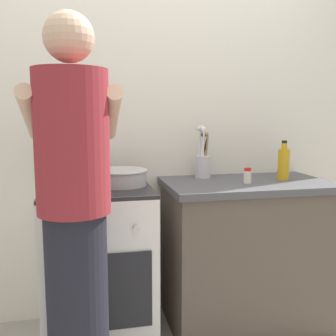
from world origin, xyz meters
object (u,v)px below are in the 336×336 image
utensil_crock (203,161)px  oil_bottle (284,163)px  stove_range (99,265)px  pot (70,178)px  mixing_bowl (121,177)px  spice_bottle (248,176)px  person (75,222)px

utensil_crock → oil_bottle: bearing=-22.2°
stove_range → oil_bottle: (1.14, 0.00, 0.55)m
pot → oil_bottle: oil_bottle is taller
pot → oil_bottle: (1.28, 0.04, 0.04)m
stove_range → pot: size_ratio=3.62×
mixing_bowl → pot: bearing=-167.9°
mixing_bowl → spice_bottle: bearing=-6.9°
utensil_crock → oil_bottle: 0.50m
oil_bottle → utensil_crock: bearing=157.8°
spice_bottle → oil_bottle: size_ratio=0.37×
person → pot: bearing=93.4°
mixing_bowl → person: 0.63m
mixing_bowl → person: person is taller
pot → spice_bottle: pot is taller
utensil_crock → spice_bottle: bearing=-52.5°
stove_range → utensil_crock: 0.90m
utensil_crock → person: person is taller
oil_bottle → person: person is taller
stove_range → spice_bottle: spice_bottle is taller
oil_bottle → person: size_ratio=0.14×
spice_bottle → pot: bearing=178.4°
stove_range → utensil_crock: (0.68, 0.19, 0.56)m
mixing_bowl → oil_bottle: 1.00m
stove_range → mixing_bowl: size_ratio=3.00×
stove_range → mixing_bowl: (0.14, 0.03, 0.50)m
mixing_bowl → utensil_crock: size_ratio=0.90×
utensil_crock → pot: bearing=-164.6°
oil_bottle → person: (-1.25, -0.55, -0.14)m
mixing_bowl → utensil_crock: 0.56m
mixing_bowl → oil_bottle: size_ratio=1.23×
mixing_bowl → spice_bottle: (0.73, -0.09, -0.01)m
pot → person: size_ratio=0.15×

